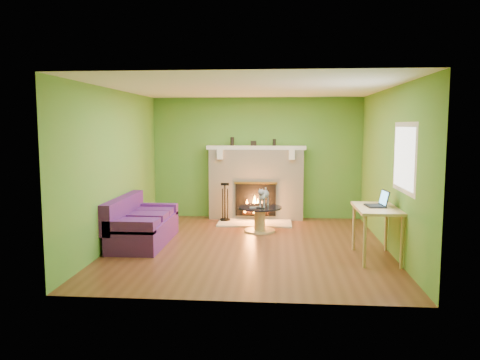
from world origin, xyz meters
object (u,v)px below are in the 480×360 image
object	(u,v)px
sofa	(141,225)
coffee_table	(260,217)
cat	(264,197)
desk	(377,214)

from	to	relation	value
sofa	coffee_table	world-z (taller)	sofa
cat	coffee_table	bearing A→B (deg)	-135.64
coffee_table	desk	world-z (taller)	desk
desk	cat	xyz separation A→B (m)	(-1.74, 1.76, -0.03)
cat	sofa	bearing A→B (deg)	-139.38
sofa	coffee_table	distance (m)	2.26
coffee_table	cat	bearing A→B (deg)	32.01
sofa	coffee_table	bearing A→B (deg)	28.11
sofa	coffee_table	xyz separation A→B (m)	(1.99, 1.06, -0.03)
coffee_table	desk	bearing A→B (deg)	-43.16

